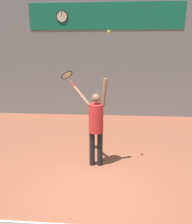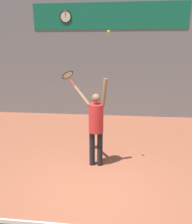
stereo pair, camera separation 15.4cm
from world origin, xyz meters
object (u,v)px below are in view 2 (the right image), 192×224
(scoreboard_clock, at_px, (66,17))
(tennis_ball, at_px, (109,32))
(tennis_racket, at_px, (68,76))
(tennis_player, at_px, (96,122))

(scoreboard_clock, relative_size, tennis_ball, 7.15)
(tennis_ball, bearing_deg, scoreboard_clock, 113.68)
(scoreboard_clock, height_order, tennis_ball, scoreboard_clock)
(scoreboard_clock, xyz_separation_m, tennis_ball, (1.91, -4.35, -0.91))
(tennis_racket, height_order, tennis_ball, tennis_ball)
(tennis_ball, bearing_deg, tennis_player, 153.99)
(tennis_player, bearing_deg, tennis_racket, 147.48)
(tennis_player, relative_size, tennis_ball, 31.86)
(tennis_player, distance_m, tennis_ball, 1.98)
(tennis_player, relative_size, tennis_racket, 5.23)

